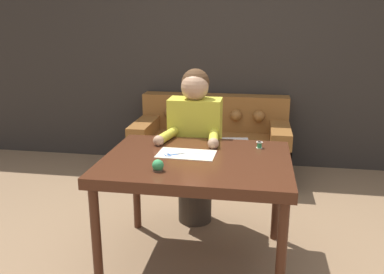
{
  "coord_description": "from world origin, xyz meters",
  "views": [
    {
      "loc": [
        0.28,
        -2.52,
        1.64
      ],
      "look_at": [
        -0.16,
        0.12,
        0.87
      ],
      "focal_mm": 38.0,
      "sensor_mm": 36.0,
      "label": 1
    }
  ],
  "objects": [
    {
      "name": "pin_cushion",
      "position": [
        -0.3,
        -0.3,
        0.81
      ],
      "size": [
        0.07,
        0.07,
        0.07
      ],
      "color": "#4C3828",
      "rests_on": "dining_table"
    },
    {
      "name": "dining_table",
      "position": [
        -0.11,
        -0.03,
        0.7
      ],
      "size": [
        1.23,
        0.95,
        0.77
      ],
      "color": "#472314",
      "rests_on": "ground_plane"
    },
    {
      "name": "ground_plane",
      "position": [
        0.0,
        0.0,
        0.0
      ],
      "size": [
        16.0,
        16.0,
        0.0
      ],
      "primitive_type": "plane",
      "color": "#846647"
    },
    {
      "name": "person",
      "position": [
        -0.22,
        0.58,
        0.67
      ],
      "size": [
        0.48,
        0.57,
        1.29
      ],
      "color": "#33281E",
      "rests_on": "ground_plane"
    },
    {
      "name": "couch",
      "position": [
        -0.21,
        1.71,
        0.3
      ],
      "size": [
        1.64,
        0.85,
        0.84
      ],
      "color": "brown",
      "rests_on": "ground_plane"
    },
    {
      "name": "thread_spool",
      "position": [
        0.3,
        0.26,
        0.8
      ],
      "size": [
        0.04,
        0.04,
        0.05
      ],
      "color": "#338C4C",
      "rests_on": "dining_table"
    },
    {
      "name": "scissors",
      "position": [
        -0.25,
        0.01,
        0.78
      ],
      "size": [
        0.24,
        0.16,
        0.01
      ],
      "color": "silver",
      "rests_on": "dining_table"
    },
    {
      "name": "pattern_paper_main",
      "position": [
        -0.19,
        0.04,
        0.78
      ],
      "size": [
        0.4,
        0.24,
        0.0
      ],
      "color": "beige",
      "rests_on": "dining_table"
    },
    {
      "name": "wall_back",
      "position": [
        0.0,
        2.14,
        1.3
      ],
      "size": [
        8.0,
        0.06,
        2.6
      ],
      "color": "#2D2823",
      "rests_on": "ground_plane"
    }
  ]
}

